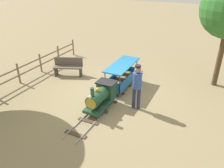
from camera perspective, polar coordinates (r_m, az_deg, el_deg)
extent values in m
plane|color=#8C7A56|center=(8.72, 0.53, -2.73)|extent=(60.00, 60.00, 0.00)
cube|color=gray|center=(8.50, 1.50, -3.43)|extent=(0.03, 5.70, 0.04)
cube|color=gray|center=(8.67, -1.33, -2.75)|extent=(0.03, 5.70, 0.04)
cube|color=#4C3828|center=(10.65, 5.91, 2.95)|extent=(0.71, 0.14, 0.03)
cube|color=#4C3828|center=(10.04, 4.49, 1.47)|extent=(0.71, 0.14, 0.03)
cube|color=#4C3828|center=(9.44, 2.89, -0.19)|extent=(0.71, 0.14, 0.03)
cube|color=#4C3828|center=(8.86, 1.07, -2.08)|extent=(0.71, 0.14, 0.03)
cube|color=#4C3828|center=(8.31, -1.00, -4.22)|extent=(0.71, 0.14, 0.03)
cube|color=#4C3828|center=(7.78, -3.37, -6.66)|extent=(0.71, 0.14, 0.03)
cube|color=#4C3828|center=(7.28, -6.10, -9.43)|extent=(0.71, 0.14, 0.03)
cube|color=#4C3828|center=(6.82, -9.28, -12.55)|extent=(0.71, 0.14, 0.03)
cube|color=#1E472D|center=(7.76, -2.98, -5.03)|extent=(0.59, 1.40, 0.10)
cylinder|color=#1E472D|center=(7.43, -3.78, -3.46)|extent=(0.44, 0.85, 0.44)
cylinder|color=#B7932D|center=(7.12, -5.45, -5.01)|extent=(0.37, 0.02, 0.37)
cylinder|color=#1E472D|center=(7.03, -5.05, -2.01)|extent=(0.12, 0.12, 0.29)
sphere|color=#B7932D|center=(7.34, -3.65, -1.47)|extent=(0.16, 0.16, 0.16)
cube|color=#1E472D|center=(7.96, -1.41, -1.41)|extent=(0.59, 0.45, 0.55)
cube|color=black|center=(7.82, -1.43, 0.49)|extent=(0.67, 0.53, 0.04)
sphere|color=#F2EAB2|center=(6.96, -5.67, -3.31)|extent=(0.10, 0.10, 0.10)
cylinder|color=#2D2D2D|center=(7.41, -2.67, -6.80)|extent=(0.05, 0.32, 0.32)
cylinder|color=#2D2D2D|center=(7.61, -5.80, -5.92)|extent=(0.05, 0.32, 0.32)
cylinder|color=#2D2D2D|center=(7.94, -0.28, -4.28)|extent=(0.05, 0.32, 0.32)
cylinder|color=#2D2D2D|center=(8.13, -3.26, -3.53)|extent=(0.05, 0.32, 0.32)
cube|color=#3F3F3F|center=(9.23, 2.50, 0.29)|extent=(0.67, 1.90, 0.08)
cube|color=blue|center=(9.03, 4.35, 1.12)|extent=(0.04, 1.90, 0.35)
cube|color=blue|center=(9.25, 0.74, 1.86)|extent=(0.04, 1.90, 0.35)
cube|color=blue|center=(8.38, -0.01, -0.96)|extent=(0.67, 0.04, 0.35)
cube|color=blue|center=(9.92, 4.67, 3.56)|extent=(0.67, 0.04, 0.35)
cylinder|color=blue|center=(8.20, 1.99, -0.07)|extent=(0.04, 0.04, 0.75)
cylinder|color=blue|center=(8.43, -1.79, 0.75)|extent=(0.04, 0.04, 0.75)
cylinder|color=blue|center=(9.72, 6.32, 4.26)|extent=(0.04, 0.04, 0.75)
cylinder|color=blue|center=(9.92, 3.01, 4.87)|extent=(0.04, 0.04, 0.75)
cube|color=blue|center=(8.90, 2.60, 4.96)|extent=(0.77, 2.00, 0.04)
cube|color=olive|center=(9.61, 3.79, 2.42)|extent=(0.51, 0.20, 0.24)
cube|color=olive|center=(9.16, 2.52, 1.18)|extent=(0.51, 0.20, 0.24)
cube|color=olive|center=(8.72, 1.12, -0.18)|extent=(0.51, 0.20, 0.24)
cylinder|color=#262626|center=(8.61, 2.16, -1.92)|extent=(0.04, 0.24, 0.24)
cylinder|color=#262626|center=(8.79, -0.64, -1.28)|extent=(0.04, 0.24, 0.24)
cylinder|color=#262626|center=(9.72, 5.33, 1.49)|extent=(0.04, 0.24, 0.24)
cylinder|color=#262626|center=(9.87, 2.79, 2.00)|extent=(0.04, 0.24, 0.24)
cylinder|color=#282D47|center=(7.72, 6.84, -3.75)|extent=(0.12, 0.12, 0.80)
cylinder|color=#282D47|center=(7.76, 5.59, -3.47)|extent=(0.12, 0.12, 0.80)
cylinder|color=#2D4C99|center=(7.42, 6.46, 0.89)|extent=(0.30, 0.30, 0.55)
sphere|color=#936B4C|center=(7.26, 6.62, 3.62)|extent=(0.22, 0.22, 0.22)
cylinder|color=black|center=(7.21, 6.67, 4.57)|extent=(0.20, 0.20, 0.06)
cube|color=brown|center=(10.34, -11.18, 4.27)|extent=(1.35, 0.87, 0.06)
cube|color=brown|center=(10.43, -11.05, 5.67)|extent=(1.22, 0.53, 0.40)
cube|color=#333333|center=(10.30, -7.99, 3.16)|extent=(0.20, 0.33, 0.42)
cube|color=#333333|center=(10.58, -14.08, 3.24)|extent=(0.20, 0.33, 0.42)
cylinder|color=#4C3823|center=(10.00, 25.80, 5.83)|extent=(0.21, 0.21, 2.33)
cylinder|color=#756047|center=(13.01, -9.91, 9.23)|extent=(0.08, 0.08, 0.90)
cylinder|color=#756047|center=(12.00, -13.57, 7.37)|extent=(0.08, 0.08, 0.90)
cylinder|color=#756047|center=(11.07, -17.83, 5.16)|extent=(0.08, 0.08, 0.90)
cylinder|color=#756047|center=(10.23, -22.79, 2.52)|extent=(0.08, 0.08, 0.90)
cube|color=#756047|center=(10.56, -20.40, 5.02)|extent=(0.04, 6.70, 0.06)
cube|color=#756047|center=(10.67, -20.14, 3.45)|extent=(0.04, 6.70, 0.06)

